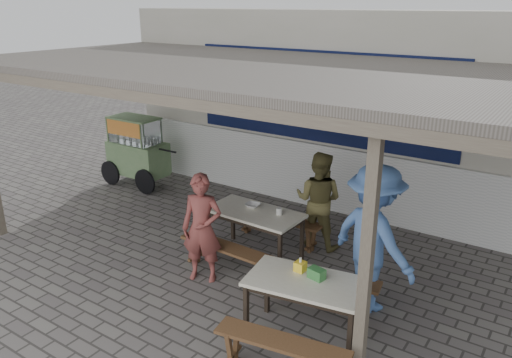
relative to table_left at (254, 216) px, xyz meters
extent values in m
plane|color=#645F5A|center=(-0.04, -0.67, -0.67)|extent=(60.00, 60.00, 0.00)
cube|color=beige|center=(-0.04, 2.93, 1.08)|extent=(9.00, 1.20, 3.50)
cube|color=white|center=(-0.04, 2.30, -0.07)|extent=(9.00, 0.10, 1.20)
cube|color=#0F1848|center=(-0.24, 2.32, 1.38)|extent=(5.00, 0.03, 1.60)
cube|color=#625C54|center=(-0.04, 0.33, 2.08)|extent=(9.00, 4.20, 0.12)
cube|color=#736B57|center=(-0.04, -1.72, 1.98)|extent=(9.00, 0.12, 0.12)
cube|color=#736B57|center=(2.31, -1.57, 0.68)|extent=(0.11, 0.11, 2.70)
cube|color=silver|center=(0.00, 0.00, 0.06)|extent=(1.42, 0.75, 0.04)
cube|color=black|center=(0.00, 0.00, 0.00)|extent=(1.31, 0.65, 0.06)
cube|color=black|center=(-0.65, -0.28, -0.32)|extent=(0.05, 0.05, 0.71)
cube|color=black|center=(0.63, -0.31, -0.32)|extent=(0.05, 0.05, 0.71)
cube|color=black|center=(-0.63, 0.31, -0.32)|extent=(0.05, 0.05, 0.71)
cube|color=black|center=(0.65, 0.28, -0.32)|extent=(0.05, 0.05, 0.71)
cube|color=brown|center=(-0.02, -0.64, -0.24)|extent=(1.51, 0.32, 0.04)
cube|color=brown|center=(-0.62, -0.63, -0.47)|extent=(0.06, 0.28, 0.41)
cube|color=brown|center=(0.58, -0.66, -0.47)|extent=(0.06, 0.28, 0.41)
cube|color=brown|center=(0.02, 0.64, -0.24)|extent=(1.51, 0.32, 0.04)
cube|color=brown|center=(-0.58, 0.66, -0.47)|extent=(0.06, 0.28, 0.41)
cube|color=brown|center=(0.62, 0.63, -0.47)|extent=(0.06, 0.28, 0.41)
cube|color=silver|center=(1.54, -1.27, 0.06)|extent=(1.39, 0.91, 0.04)
cube|color=black|center=(1.54, -1.27, 0.00)|extent=(1.28, 0.80, 0.06)
cube|color=black|center=(1.01, -1.65, -0.32)|extent=(0.05, 0.05, 0.71)
cube|color=black|center=(2.17, -1.46, -0.32)|extent=(0.05, 0.05, 0.71)
cube|color=black|center=(0.91, -1.07, -0.32)|extent=(0.05, 0.05, 0.71)
cube|color=black|center=(2.07, -0.88, -0.32)|extent=(0.05, 0.05, 0.71)
cube|color=brown|center=(1.66, -1.96, -0.24)|extent=(1.42, 0.50, 0.04)
cube|color=brown|center=(1.12, -2.05, -0.47)|extent=(0.10, 0.28, 0.41)
cube|color=brown|center=(1.43, -0.57, -0.24)|extent=(1.42, 0.50, 0.04)
cube|color=brown|center=(0.89, -0.66, -0.47)|extent=(0.10, 0.28, 0.41)
cube|color=brown|center=(1.97, -0.48, -0.47)|extent=(0.10, 0.28, 0.41)
cube|color=#6D885B|center=(-3.79, 1.30, -0.08)|extent=(1.24, 0.65, 0.64)
cube|color=#6D885B|center=(-3.79, 1.30, -0.42)|extent=(1.19, 0.62, 0.05)
cylinder|color=black|center=(-4.29, 0.95, -0.42)|extent=(0.51, 0.05, 0.51)
cylinder|color=black|center=(-3.28, 0.96, -0.42)|extent=(0.51, 0.05, 0.51)
cube|color=silver|center=(-3.84, 1.30, 0.49)|extent=(1.01, 0.56, 0.50)
cube|color=#6D885B|center=(-3.84, 1.30, 0.74)|extent=(1.05, 0.60, 0.04)
cube|color=#DC4933|center=(-3.83, 1.01, 0.58)|extent=(0.91, 0.03, 0.29)
cylinder|color=black|center=(-3.06, 1.31, 0.20)|extent=(0.64, 0.04, 0.04)
imported|color=brown|center=(-0.25, -0.89, 0.09)|extent=(0.65, 0.55, 1.52)
imported|color=brown|center=(0.59, 0.88, 0.09)|extent=(0.81, 0.67, 1.53)
imported|color=#4D74B8|center=(1.90, -0.24, 0.27)|extent=(1.38, 1.10, 1.87)
cube|color=yellow|center=(1.39, -1.12, 0.14)|extent=(0.12, 0.12, 0.11)
cube|color=#367A3A|center=(1.61, -1.17, 0.14)|extent=(0.20, 0.15, 0.12)
cylinder|color=silver|center=(0.35, 0.11, 0.13)|extent=(0.09, 0.09, 0.10)
imported|color=silver|center=(-0.11, 0.12, 0.10)|extent=(0.24, 0.24, 0.05)
camera|label=1|loc=(3.75, -5.52, 2.95)|focal=35.00mm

